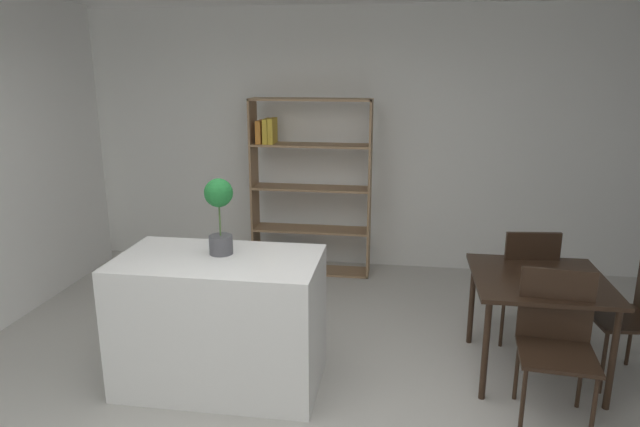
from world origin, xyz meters
TOP-DOWN VIEW (x-y plane):
  - back_partition at (0.00, 3.11)m, footprint 6.61×0.06m
  - kitchen_island at (-0.49, 0.51)m, footprint 1.36×0.78m
  - potted_plant_on_island at (-0.49, 0.59)m, footprint 0.19×0.19m
  - open_bookshelf at (-0.32, 2.76)m, footprint 1.25×0.30m
  - dining_table at (1.68, 0.95)m, footprint 0.91×0.91m
  - dining_chair_far at (1.70, 1.42)m, footprint 0.46×0.48m
  - dining_chair_near at (1.69, 0.47)m, footprint 0.49×0.48m
  - dining_chair_window_side at (2.36, 0.96)m, footprint 0.46×0.49m

SIDE VIEW (x-z plane):
  - kitchen_island at x=-0.49m, z-range 0.00..0.92m
  - dining_chair_near at x=1.69m, z-range 0.08..1.02m
  - dining_chair_far at x=1.70m, z-range 0.08..1.03m
  - dining_chair_window_side at x=2.36m, z-range 0.09..1.03m
  - dining_table at x=1.68m, z-range 0.29..1.02m
  - open_bookshelf at x=-0.32m, z-range 0.00..1.85m
  - potted_plant_on_island at x=-0.49m, z-range 0.97..1.49m
  - back_partition at x=0.00m, z-range 0.00..2.77m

